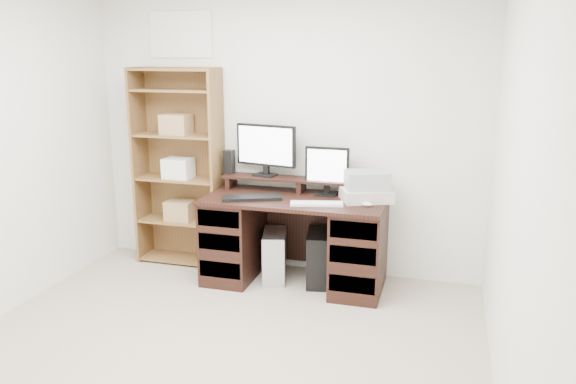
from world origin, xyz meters
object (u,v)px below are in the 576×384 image
at_px(monitor_small, 327,169).
at_px(bookshelf, 180,166).
at_px(desk, 295,239).
at_px(printer, 366,195).
at_px(tower_black, 319,257).
at_px(tower_silver, 274,255).
at_px(monitor_wide, 266,147).

height_order(monitor_small, bookshelf, bookshelf).
relative_size(desk, printer, 3.79).
distance_m(desk, monitor_small, 0.65).
distance_m(monitor_small, tower_black, 0.76).
bearing_deg(monitor_small, tower_black, -106.21).
distance_m(tower_silver, tower_black, 0.39).
relative_size(printer, tower_silver, 0.93).
xyz_separation_m(tower_silver, bookshelf, (-0.96, 0.18, 0.71)).
distance_m(desk, tower_silver, 0.26).
distance_m(printer, bookshelf, 1.75).
height_order(monitor_small, tower_black, monitor_small).
xyz_separation_m(monitor_wide, tower_silver, (0.14, -0.21, -0.91)).
distance_m(printer, tower_silver, 0.97).
xyz_separation_m(monitor_small, bookshelf, (-1.39, 0.04, -0.05)).
distance_m(monitor_wide, tower_black, 1.06).
relative_size(printer, bookshelf, 0.22).
xyz_separation_m(desk, printer, (0.58, 0.07, 0.41)).
bearing_deg(bookshelf, desk, -10.43).
height_order(desk, bookshelf, bookshelf).
bearing_deg(monitor_wide, tower_silver, -45.56).
xyz_separation_m(printer, tower_black, (-0.39, -0.01, -0.58)).
bearing_deg(desk, monitor_small, 37.72).
bearing_deg(tower_silver, bookshelf, 154.95).
bearing_deg(bookshelf, tower_silver, -10.68).
height_order(desk, printer, printer).
height_order(monitor_wide, printer, monitor_wide).
xyz_separation_m(desk, monitor_wide, (-0.33, 0.24, 0.73)).
relative_size(monitor_wide, tower_black, 1.18).
height_order(tower_silver, tower_black, tower_black).
bearing_deg(monitor_small, desk, -141.71).
height_order(monitor_small, printer, monitor_small).
relative_size(desk, tower_black, 3.15).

